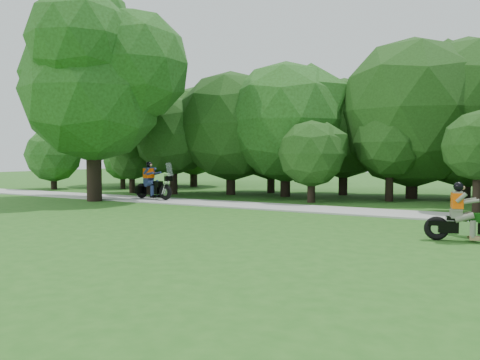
% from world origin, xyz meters
% --- Properties ---
extents(ground, '(100.00, 100.00, 0.00)m').
position_xyz_m(ground, '(0.00, 0.00, 0.00)').
color(ground, '#235819').
rests_on(ground, ground).
extents(walkway, '(60.00, 2.20, 0.06)m').
position_xyz_m(walkway, '(0.00, 8.00, 0.03)').
color(walkway, '#A0A09B').
rests_on(walkway, ground).
extents(tree_line, '(40.52, 11.68, 7.86)m').
position_xyz_m(tree_line, '(-0.10, 14.76, 3.73)').
color(tree_line, black).
rests_on(tree_line, ground).
extents(big_tree_west, '(8.64, 6.56, 9.96)m').
position_xyz_m(big_tree_west, '(-10.54, 6.85, 5.76)').
color(big_tree_west, black).
rests_on(big_tree_west, ground).
extents(chopper_motorcycle, '(2.05, 0.74, 1.47)m').
position_xyz_m(chopper_motorcycle, '(5.17, 3.34, 0.54)').
color(chopper_motorcycle, black).
rests_on(chopper_motorcycle, ground).
extents(touring_motorcycle, '(2.33, 0.87, 1.78)m').
position_xyz_m(touring_motorcycle, '(-8.45, 8.08, 0.71)').
color(touring_motorcycle, black).
rests_on(touring_motorcycle, walkway).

